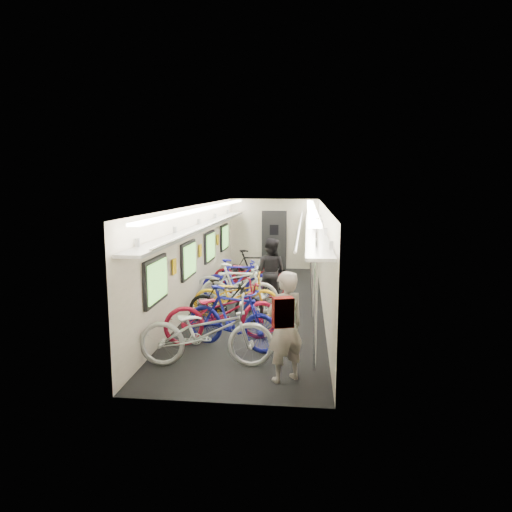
% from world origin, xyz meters
% --- Properties ---
extents(train_car_shell, '(10.00, 10.00, 10.00)m').
position_xyz_m(train_car_shell, '(-0.36, 0.71, 1.66)').
color(train_car_shell, black).
rests_on(train_car_shell, ground).
extents(bicycle_0, '(2.20, 0.92, 1.13)m').
position_xyz_m(bicycle_0, '(-0.46, -3.78, 0.56)').
color(bicycle_0, silver).
rests_on(bicycle_0, ground).
extents(bicycle_1, '(1.91, 1.15, 1.11)m').
position_xyz_m(bicycle_1, '(-0.18, -2.95, 0.56)').
color(bicycle_1, navy).
rests_on(bicycle_1, ground).
extents(bicycle_2, '(2.27, 1.50, 1.13)m').
position_xyz_m(bicycle_2, '(-0.41, -2.63, 0.56)').
color(bicycle_2, maroon).
rests_on(bicycle_2, ground).
extents(bicycle_3, '(1.57, 0.46, 0.94)m').
position_xyz_m(bicycle_3, '(-0.55, -1.51, 0.47)').
color(bicycle_3, black).
rests_on(bicycle_3, ground).
extents(bicycle_4, '(1.90, 0.75, 0.98)m').
position_xyz_m(bicycle_4, '(-0.40, -1.04, 0.49)').
color(bicycle_4, '#F6B017').
rests_on(bicycle_4, ground).
extents(bicycle_5, '(1.90, 0.75, 1.11)m').
position_xyz_m(bicycle_5, '(-0.42, -0.61, 0.56)').
color(bicycle_5, white).
rests_on(bicycle_5, ground).
extents(bicycle_6, '(2.06, 0.86, 1.05)m').
position_xyz_m(bicycle_6, '(-0.59, 0.09, 0.53)').
color(bicycle_6, silver).
rests_on(bicycle_6, ground).
extents(bicycle_7, '(1.81, 0.77, 1.06)m').
position_xyz_m(bicycle_7, '(-0.59, 0.41, 0.53)').
color(bicycle_7, '#1B199B').
rests_on(bicycle_7, ground).
extents(bicycle_8, '(2.19, 1.24, 1.09)m').
position_xyz_m(bicycle_8, '(-0.36, 0.87, 0.55)').
color(bicycle_8, maroon).
rests_on(bicycle_8, ground).
extents(bicycle_9, '(1.89, 0.59, 1.13)m').
position_xyz_m(bicycle_9, '(-0.30, 1.56, 0.56)').
color(bicycle_9, black).
rests_on(bicycle_9, ground).
extents(passenger_near, '(0.72, 0.67, 1.65)m').
position_xyz_m(passenger_near, '(0.81, -4.19, 0.83)').
color(passenger_near, gray).
rests_on(passenger_near, ground).
extents(passenger_mid, '(0.95, 0.84, 1.62)m').
position_xyz_m(passenger_mid, '(0.25, 0.12, 0.81)').
color(passenger_mid, black).
rests_on(passenger_mid, ground).
extents(backpack, '(0.29, 0.21, 0.38)m').
position_xyz_m(backpack, '(0.81, -5.03, 1.28)').
color(backpack, red).
rests_on(backpack, passenger_near).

